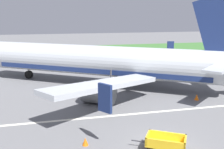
{
  "coord_description": "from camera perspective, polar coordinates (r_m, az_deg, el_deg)",
  "views": [
    {
      "loc": [
        -7.34,
        -15.53,
        8.77
      ],
      "look_at": [
        -0.99,
        10.35,
        2.8
      ],
      "focal_mm": 43.34,
      "sensor_mm": 36.0,
      "label": 1
    }
  ],
  "objects": [
    {
      "name": "baggage_cart_second_in_row",
      "position": [
        18.42,
        11.26,
        -13.96
      ],
      "size": [
        3.4,
        2.51,
        1.07
      ],
      "color": "gold",
      "rests_on": "ground"
    },
    {
      "name": "apron_stripe",
      "position": [
        24.6,
        4.58,
        -8.29
      ],
      "size": [
        120.0,
        0.36,
        0.01
      ],
      "primitive_type": "cube",
      "color": "silver",
      "rests_on": "ground"
    },
    {
      "name": "traffic_cone_near_plane",
      "position": [
        19.07,
        -5.66,
        -13.89
      ],
      "size": [
        0.42,
        0.42,
        0.55
      ],
      "primitive_type": "cone",
      "color": "orange",
      "rests_on": "ground"
    },
    {
      "name": "ground_plane",
      "position": [
        19.29,
        10.59,
        -14.65
      ],
      "size": [
        220.0,
        220.0,
        0.0
      ],
      "primitive_type": "plane",
      "color": "slate"
    },
    {
      "name": "traffic_cone_mid_apron",
      "position": [
        29.6,
        17.43,
        -4.57
      ],
      "size": [
        0.47,
        0.47,
        0.62
      ],
      "primitive_type": "cone",
      "color": "orange",
      "rests_on": "ground"
    },
    {
      "name": "grass_strip",
      "position": [
        63.08,
        -6.99,
        4.58
      ],
      "size": [
        220.0,
        28.0,
        0.06
      ],
      "primitive_type": "cube",
      "color": "#3D7033",
      "rests_on": "ground"
    },
    {
      "name": "airplane",
      "position": [
        33.21,
        -1.3,
        2.71
      ],
      "size": [
        33.15,
        28.18,
        11.34
      ],
      "color": "#B2B7BC",
      "rests_on": "ground"
    }
  ]
}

